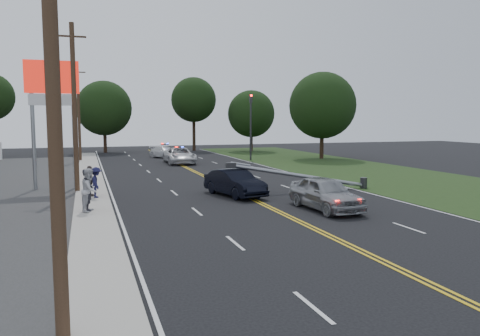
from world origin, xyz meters
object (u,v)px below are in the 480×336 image
object	(u,v)px
waiting_sedan	(325,193)
bystander_b	(90,190)
traffic_signal	(251,121)
bystander_d	(90,181)
emergency_b	(165,152)
bystander_c	(96,182)
utility_pole_near	(53,83)
bystander_a	(88,190)
crashed_sedan	(235,183)
pylon_sign	(52,93)
emergency_a	(180,155)
utility_pole_mid	(74,108)
fallen_streetlight	(308,177)
utility_pole_far	(79,112)

from	to	relation	value
waiting_sedan	bystander_b	bearing A→B (deg)	163.41
traffic_signal	bystander_d	world-z (taller)	traffic_signal
bystander_d	emergency_b	bearing A→B (deg)	-24.51
bystander_b	bystander_c	distance (m)	3.91
utility_pole_near	traffic_signal	bearing A→B (deg)	65.27
bystander_a	bystander_c	xyz separation A→B (m)	(0.47, 3.75, -0.15)
crashed_sedan	bystander_a	size ratio (longest dim) A/B	2.34
crashed_sedan	traffic_signal	bearing A→B (deg)	53.93
pylon_sign	emergency_a	size ratio (longest dim) A/B	1.40
waiting_sedan	bystander_d	xyz separation A→B (m)	(-10.86, 7.05, 0.16)
crashed_sedan	waiting_sedan	size ratio (longest dim) A/B	0.97
crashed_sedan	utility_pole_mid	bearing A→B (deg)	140.05
fallen_streetlight	bystander_a	size ratio (longest dim) A/B	4.73
utility_pole_near	bystander_c	bearing A→B (deg)	86.50
traffic_signal	bystander_b	distance (m)	30.21
crashed_sedan	bystander_c	bearing A→B (deg)	157.19
utility_pole_mid	emergency_b	bearing A→B (deg)	68.76
traffic_signal	utility_pole_mid	bearing A→B (deg)	-134.20
utility_pole_mid	emergency_a	xyz separation A→B (m)	(9.41, 16.37, -4.29)
bystander_d	utility_pole_near	bearing A→B (deg)	171.20
pylon_sign	bystander_b	world-z (taller)	pylon_sign
bystander_a	crashed_sedan	bearing A→B (deg)	-83.37
emergency_a	emergency_b	world-z (taller)	emergency_a
pylon_sign	bystander_b	bearing A→B (deg)	-77.57
emergency_b	bystander_b	world-z (taller)	bystander_b
crashed_sedan	bystander_c	distance (m)	7.67
pylon_sign	waiting_sedan	bearing A→B (deg)	-41.72
utility_pole_far	bystander_d	distance (m)	24.78
utility_pole_mid	emergency_b	xyz separation A→B (m)	(9.11, 23.44, -4.44)
traffic_signal	bystander_c	bearing A→B (deg)	-128.08
crashed_sedan	utility_pole_near	bearing A→B (deg)	-132.79
fallen_streetlight	emergency_a	size ratio (longest dim) A/B	1.64
traffic_signal	fallen_streetlight	xyz separation A→B (m)	(-4.11, -22.00, -3.29)
bystander_a	bystander_b	size ratio (longest dim) A/B	0.98
utility_pole_near	utility_pole_mid	world-z (taller)	same
pylon_sign	bystander_d	size ratio (longest dim) A/B	4.68
pylon_sign	utility_pole_near	distance (m)	22.06
utility_pole_near	bystander_a	xyz separation A→B (m)	(0.57, 13.24, -3.98)
crashed_sedan	utility_pole_far	bearing A→B (deg)	94.01
bystander_b	emergency_a	bearing A→B (deg)	-0.07
utility_pole_near	utility_pole_mid	size ratio (longest dim) A/B	1.00
utility_pole_mid	emergency_b	size ratio (longest dim) A/B	2.24
utility_pole_near	bystander_b	size ratio (longest dim) A/B	4.96
utility_pole_far	waiting_sedan	bearing A→B (deg)	-69.82
crashed_sedan	pylon_sign	bearing A→B (deg)	133.96
utility_pole_mid	emergency_a	size ratio (longest dim) A/B	1.75
waiting_sedan	bystander_d	bearing A→B (deg)	143.71
pylon_sign	bystander_c	bearing A→B (deg)	-64.97
utility_pole_near	emergency_a	xyz separation A→B (m)	(9.41, 36.37, -4.29)
emergency_a	emergency_b	bearing A→B (deg)	93.14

